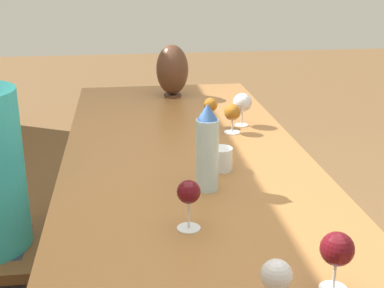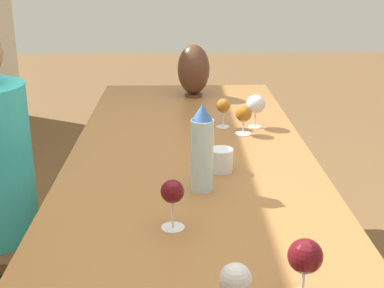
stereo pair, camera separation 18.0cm
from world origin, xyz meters
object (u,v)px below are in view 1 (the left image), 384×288
object	(u,v)px
wine_glass_0	(232,113)
wine_glass_4	(337,250)
water_bottle	(207,149)
wine_glass_3	(276,277)
water_tumbler	(220,159)
wine_glass_1	(189,194)
wine_glass_5	(211,106)
vase	(172,70)
wine_glass_2	(242,103)

from	to	relation	value
wine_glass_0	wine_glass_4	world-z (taller)	wine_glass_4
water_bottle	wine_glass_3	distance (m)	0.65
wine_glass_4	water_bottle	bearing A→B (deg)	18.67
water_tumbler	wine_glass_1	xyz separation A→B (m)	(-0.41, 0.16, 0.06)
water_bottle	wine_glass_3	size ratio (longest dim) A/B	2.20
water_bottle	wine_glass_4	size ratio (longest dim) A/B	2.00
wine_glass_4	wine_glass_5	size ratio (longest dim) A/B	1.10
water_bottle	water_tumbler	xyz separation A→B (m)	(0.16, -0.07, -0.10)
water_tumbler	wine_glass_1	size ratio (longest dim) A/B	0.59
wine_glass_1	wine_glass_3	xyz separation A→B (m)	(-0.39, -0.13, -0.01)
water_tumbler	wine_glass_5	world-z (taller)	wine_glass_5
wine_glass_1	wine_glass_3	distance (m)	0.41
vase	wine_glass_4	size ratio (longest dim) A/B	1.95
wine_glass_2	water_bottle	bearing A→B (deg)	158.50
wine_glass_2	wine_glass_5	distance (m)	0.14
vase	wine_glass_4	bearing A→B (deg)	-173.93
vase	wine_glass_1	xyz separation A→B (m)	(-1.45, 0.09, -0.04)
water_tumbler	wine_glass_0	xyz separation A→B (m)	(0.40, -0.12, 0.04)
wine_glass_1	wine_glass_5	world-z (taller)	wine_glass_1
wine_glass_0	wine_glass_1	distance (m)	0.86
wine_glass_1	wine_glass_0	bearing A→B (deg)	-19.31
vase	wine_glass_2	world-z (taller)	vase
wine_glass_3	water_bottle	bearing A→B (deg)	3.53
water_bottle	wine_glass_3	bearing A→B (deg)	-176.47
wine_glass_0	wine_glass_1	size ratio (longest dim) A/B	0.87
water_tumbler	water_bottle	bearing A→B (deg)	155.33
water_tumbler	vase	xyz separation A→B (m)	(1.04, 0.07, 0.10)
wine_glass_1	wine_glass_3	size ratio (longest dim) A/B	1.11
water_tumbler	wine_glass_2	bearing A→B (deg)	-20.47
wine_glass_1	wine_glass_3	bearing A→B (deg)	-161.71
vase	wine_glass_5	bearing A→B (deg)	-168.24
wine_glass_3	wine_glass_5	size ratio (longest dim) A/B	1.00
water_tumbler	wine_glass_4	world-z (taller)	wine_glass_4
water_bottle	wine_glass_4	world-z (taller)	water_bottle
vase	wine_glass_2	distance (m)	0.60
wine_glass_1	wine_glass_5	bearing A→B (deg)	-12.90
water_bottle	wine_glass_2	distance (m)	0.70
wine_glass_1	wine_glass_4	world-z (taller)	same
wine_glass_1	wine_glass_5	size ratio (longest dim) A/B	1.11
wine_glass_2	wine_glass_4	world-z (taller)	wine_glass_2
wine_glass_2	wine_glass_0	bearing A→B (deg)	146.56
wine_glass_5	wine_glass_2	bearing A→B (deg)	-91.28
vase	wine_glass_0	distance (m)	0.67
wine_glass_3	wine_glass_5	bearing A→B (deg)	-3.49
vase	wine_glass_3	size ratio (longest dim) A/B	2.15
vase	wine_glass_0	world-z (taller)	vase
water_tumbler	wine_glass_5	xyz separation A→B (m)	(0.50, -0.05, 0.05)
wine_glass_2	wine_glass_4	distance (m)	1.23
wine_glass_3	water_tumbler	bearing A→B (deg)	-2.30
water_bottle	wine_glass_1	distance (m)	0.27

